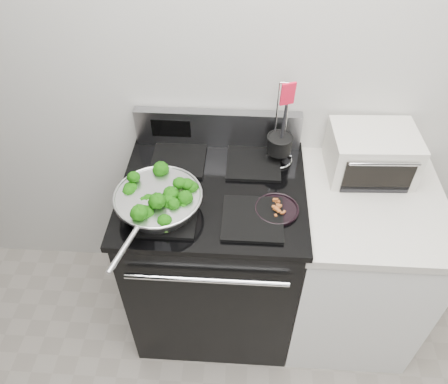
# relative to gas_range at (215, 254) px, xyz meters

# --- Properties ---
(back_wall) EXTENTS (4.00, 0.02, 2.70)m
(back_wall) POSITION_rel_gas_range_xyz_m (0.30, 0.34, 0.86)
(back_wall) COLOR beige
(back_wall) RESTS_ON ground
(gas_range) EXTENTS (0.79, 0.69, 1.13)m
(gas_range) POSITION_rel_gas_range_xyz_m (0.00, 0.00, 0.00)
(gas_range) COLOR black
(gas_range) RESTS_ON floor
(counter) EXTENTS (0.62, 0.68, 0.92)m
(counter) POSITION_rel_gas_range_xyz_m (0.68, -0.00, -0.03)
(counter) COLOR white
(counter) RESTS_ON floor
(skillet) EXTENTS (0.35, 0.55, 0.08)m
(skillet) POSITION_rel_gas_range_xyz_m (-0.20, -0.15, 0.52)
(skillet) COLOR silver
(skillet) RESTS_ON gas_range
(broccoli_pile) EXTENTS (0.28, 0.28, 0.10)m
(broccoli_pile) POSITION_rel_gas_range_xyz_m (-0.20, -0.14, 0.54)
(broccoli_pile) COLOR black
(broccoli_pile) RESTS_ON skillet
(bacon_plate) EXTENTS (0.18, 0.18, 0.04)m
(bacon_plate) POSITION_rel_gas_range_xyz_m (0.27, -0.12, 0.48)
(bacon_plate) COLOR black
(bacon_plate) RESTS_ON gas_range
(utensil_holder) EXTENTS (0.13, 0.13, 0.40)m
(utensil_holder) POSITION_rel_gas_range_xyz_m (0.28, 0.20, 0.53)
(utensil_holder) COLOR silver
(utensil_holder) RESTS_ON gas_range
(toaster_oven) EXTENTS (0.37, 0.29, 0.21)m
(toaster_oven) POSITION_rel_gas_range_xyz_m (0.68, 0.18, 0.54)
(toaster_oven) COLOR beige
(toaster_oven) RESTS_ON counter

